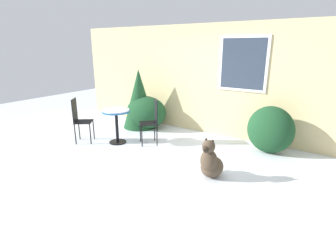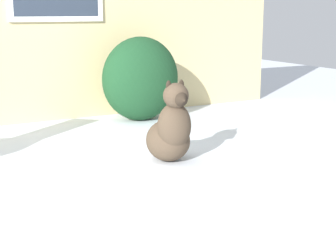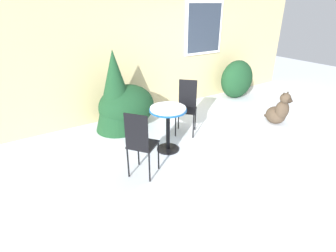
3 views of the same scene
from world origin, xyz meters
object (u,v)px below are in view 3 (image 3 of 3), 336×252
Objects in this scene: dog at (278,112)px; patio_table at (168,117)px; patio_chair_far_side at (140,142)px; patio_chair_near_table at (187,105)px.

patio_table is at bearing 175.41° from dog.
patio_chair_near_table is at bearing -96.68° from patio_chair_far_side.
patio_table is at bearing -105.11° from patio_chair_near_table.
patio_chair_near_table is 2.00m from dog.
dog is at bearing -125.59° from patio_chair_far_side.
patio_table is 0.77× the size of patio_chair_far_side.
patio_chair_far_side reaches higher than patio_table.
patio_chair_far_side is at bearing -105.42° from patio_chair_near_table.
patio_chair_far_side reaches higher than dog.
patio_chair_near_table is 1.40× the size of dog.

